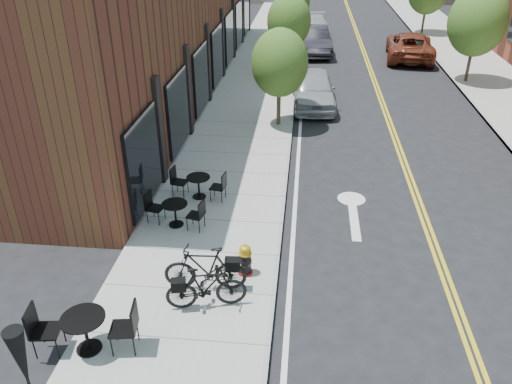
{
  "coord_description": "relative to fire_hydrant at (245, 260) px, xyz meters",
  "views": [
    {
      "loc": [
        0.44,
        -10.14,
        7.59
      ],
      "look_at": [
        -0.76,
        1.63,
        1.0
      ],
      "focal_mm": 35.0,
      "sensor_mm": 36.0,
      "label": 1
    }
  ],
  "objects": [
    {
      "name": "building_near",
      "position": [
        -5.73,
        14.76,
        3.0
      ],
      "size": [
        5.0,
        28.0,
        7.0
      ],
      "primitive_type": "cube",
      "color": "#4E2419",
      "rests_on": "ground"
    },
    {
      "name": "bicycle_left",
      "position": [
        -0.82,
        -0.65,
        0.18
      ],
      "size": [
        1.89,
        0.65,
        1.12
      ],
      "primitive_type": "imported",
      "rotation": [
        0.0,
        0.0,
        -1.5
      ],
      "color": "black",
      "rests_on": "sidewalk_near"
    },
    {
      "name": "parked_car_c",
      "position": [
        1.68,
        27.74,
        0.16
      ],
      "size": [
        2.06,
        4.64,
        1.32
      ],
      "primitive_type": "imported",
      "rotation": [
        0.0,
        0.0,
        0.05
      ],
      "color": "#A7A7AC",
      "rests_on": "ground"
    },
    {
      "name": "tree_far_b",
      "position": [
        9.37,
        16.76,
        2.55
      ],
      "size": [
        2.8,
        2.8,
        4.62
      ],
      "color": "#382B1E",
      "rests_on": "sidewalk_far"
    },
    {
      "name": "bistro_set_c",
      "position": [
        -1.83,
        3.49,
        0.06
      ],
      "size": [
        1.67,
        0.81,
        0.88
      ],
      "rotation": [
        0.0,
        0.0,
        -0.16
      ],
      "color": "black",
      "rests_on": "sidewalk_near"
    },
    {
      "name": "bistro_set_b",
      "position": [
        -2.15,
        1.9,
        0.06
      ],
      "size": [
        1.67,
        0.84,
        0.88
      ],
      "rotation": [
        0.0,
        0.0,
        -0.22
      ],
      "color": "black",
      "rests_on": "sidewalk_near"
    },
    {
      "name": "parked_car_b",
      "position": [
        1.57,
        22.24,
        0.3
      ],
      "size": [
        2.33,
        5.09,
        1.62
      ],
      "primitive_type": "imported",
      "rotation": [
        0.0,
        0.0,
        0.13
      ],
      "color": "black",
      "rests_on": "ground"
    },
    {
      "name": "fire_hydrant",
      "position": [
        0.0,
        0.0,
        0.0
      ],
      "size": [
        0.36,
        0.36,
        0.81
      ],
      "rotation": [
        0.0,
        0.0,
        0.03
      ],
      "color": "maroon",
      "rests_on": "sidewalk_near"
    },
    {
      "name": "tree_near_b",
      "position": [
        0.17,
        17.76,
        2.21
      ],
      "size": [
        2.3,
        2.3,
        3.98
      ],
      "color": "#382B1E",
      "rests_on": "sidewalk_near"
    },
    {
      "name": "parked_car_a",
      "position": [
        1.57,
        12.5,
        0.28
      ],
      "size": [
        2.07,
        4.69,
        1.57
      ],
      "primitive_type": "imported",
      "rotation": [
        0.0,
        0.0,
        0.05
      ],
      "color": "#9EA0A6",
      "rests_on": "ground"
    },
    {
      "name": "parked_car_far",
      "position": [
        7.26,
        21.5,
        0.28
      ],
      "size": [
        3.18,
        5.87,
        1.56
      ],
      "primitive_type": "imported",
      "rotation": [
        0.0,
        0.0,
        3.03
      ],
      "color": "maroon",
      "rests_on": "ground"
    },
    {
      "name": "tree_near_c",
      "position": [
        0.17,
        25.76,
        2.03
      ],
      "size": [
        2.1,
        2.1,
        3.67
      ],
      "color": "#382B1E",
      "rests_on": "sidewalk_near"
    },
    {
      "name": "ground",
      "position": [
        0.77,
        0.76,
        -0.5
      ],
      "size": [
        120.0,
        120.0,
        0.0
      ],
      "primitive_type": "plane",
      "color": "black",
      "rests_on": "ground"
    },
    {
      "name": "bicycle_right",
      "position": [
        -0.69,
        -1.24,
        0.14
      ],
      "size": [
        1.81,
        0.88,
        1.05
      ],
      "primitive_type": "imported",
      "rotation": [
        0.0,
        0.0,
        1.8
      ],
      "color": "black",
      "rests_on": "sidewalk_near"
    },
    {
      "name": "tree_near_a",
      "position": [
        0.17,
        9.76,
        2.1
      ],
      "size": [
        2.2,
        2.2,
        3.81
      ],
      "color": "#382B1E",
      "rests_on": "sidewalk_near"
    },
    {
      "name": "patio_umbrella",
      "position": [
        -2.61,
        -4.74,
        1.42
      ],
      "size": [
        0.41,
        0.41,
        2.51
      ],
      "color": "black",
      "rests_on": "sidewalk_near"
    },
    {
      "name": "sidewalk_near",
      "position": [
        -1.23,
        10.76,
        -0.44
      ],
      "size": [
        4.0,
        70.0,
        0.12
      ],
      "primitive_type": "cube",
      "color": "#9E9B93",
      "rests_on": "ground"
    },
    {
      "name": "bistro_set_a",
      "position": [
        -2.77,
        -2.68,
        0.15
      ],
      "size": [
        2.01,
        0.96,
        1.06
      ],
      "rotation": [
        0.0,
        0.0,
        0.14
      ],
      "color": "black",
      "rests_on": "sidewalk_near"
    }
  ]
}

